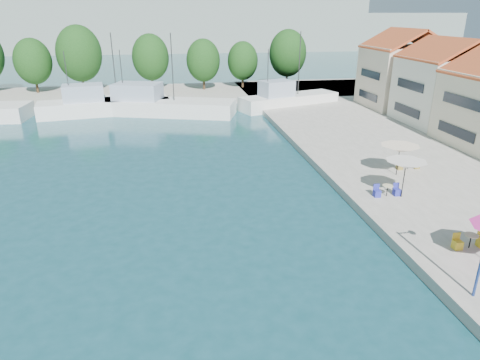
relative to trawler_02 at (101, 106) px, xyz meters
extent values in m
cube|color=gray|center=(6.01, 11.83, -0.77)|extent=(90.00, 16.00, 0.60)
cube|color=gray|center=(-15.99, 104.83, 6.93)|extent=(180.00, 40.00, 16.00)
cube|color=gray|center=(54.01, 124.83, 4.93)|extent=(140.00, 40.00, 12.00)
cube|color=white|center=(38.01, -13.17, 3.03)|extent=(8.00, 8.50, 7.00)
pyramid|color=#C7562C|center=(38.01, -13.17, 8.33)|extent=(8.40, 8.80, 1.80)
cube|color=beige|center=(38.01, -4.17, 3.28)|extent=(8.60, 8.50, 7.50)
pyramid|color=#C7562C|center=(38.01, -4.17, 8.83)|extent=(9.00, 8.80, 1.80)
cube|color=white|center=(0.41, 0.07, -0.37)|extent=(16.35, 6.71, 2.20)
cube|color=#98A8BC|center=(-1.94, -0.33, 1.73)|extent=(5.23, 3.92, 2.00)
cylinder|color=#2D2D2D|center=(1.97, 0.33, 4.73)|extent=(0.12, 0.12, 8.00)
cylinder|color=#2D2D2D|center=(-3.51, -0.59, 3.73)|extent=(0.10, 0.10, 6.00)
cube|color=white|center=(7.30, -1.14, -0.37)|extent=(19.38, 10.34, 2.20)
cube|color=#98A8BC|center=(4.61, -0.29, 1.73)|extent=(6.51, 5.29, 2.00)
cylinder|color=#2D2D2D|center=(9.09, -1.71, 4.73)|extent=(0.12, 0.12, 8.00)
cylinder|color=#2D2D2D|center=(2.82, 0.28, 3.73)|extent=(0.10, 0.10, 6.00)
cube|color=white|center=(24.37, -0.26, -0.37)|extent=(14.25, 7.92, 2.20)
cube|color=#98A8BC|center=(22.41, -0.94, 1.73)|extent=(4.83, 3.97, 2.00)
cylinder|color=#2D2D2D|center=(25.68, 0.19, 4.73)|extent=(0.12, 0.12, 8.00)
cylinder|color=#2D2D2D|center=(21.10, -1.39, 3.73)|extent=(0.10, 0.10, 6.00)
cylinder|color=#3F2B19|center=(-11.31, 14.26, 1.32)|extent=(0.36, 0.36, 3.57)
ellipsoid|color=#143B12|center=(-11.31, 14.26, 4.17)|extent=(5.42, 5.42, 6.78)
cylinder|color=#3F2B19|center=(-4.50, 14.01, 1.72)|extent=(0.36, 0.36, 4.38)
ellipsoid|color=#143B12|center=(-4.50, 14.01, 5.22)|extent=(6.65, 6.65, 8.31)
cylinder|color=#3F2B19|center=(5.95, 15.10, 1.41)|extent=(0.36, 0.36, 3.77)
ellipsoid|color=#143B12|center=(5.95, 15.10, 4.43)|extent=(5.72, 5.72, 7.16)
cylinder|color=#3F2B19|center=(14.07, 13.13, 1.26)|extent=(0.36, 0.36, 3.45)
ellipsoid|color=#143B12|center=(14.07, 13.13, 4.02)|extent=(5.24, 5.24, 6.55)
cylinder|color=#3F2B19|center=(20.52, 14.35, 1.14)|extent=(0.36, 0.36, 3.22)
ellipsoid|color=#143B12|center=(20.52, 14.35, 3.71)|extent=(4.89, 4.89, 6.11)
cylinder|color=#3F2B19|center=(28.18, 15.17, 1.53)|extent=(0.36, 0.36, 4.00)
ellipsoid|color=#143B12|center=(28.18, 15.17, 4.73)|extent=(6.08, 6.08, 7.60)
cylinder|color=black|center=(23.37, -31.77, 0.79)|extent=(0.06, 0.06, 2.52)
cone|color=silver|center=(23.37, -31.77, 1.80)|extent=(2.64, 2.64, 0.50)
cylinder|color=black|center=(25.11, -27.85, 0.69)|extent=(0.06, 0.06, 2.31)
cone|color=beige|center=(25.11, -27.85, 1.59)|extent=(2.87, 2.87, 0.50)
cylinder|color=black|center=(23.49, -38.48, -0.10)|extent=(0.06, 0.06, 0.74)
cylinder|color=#BEB78B|center=(23.49, -38.48, 0.27)|extent=(0.70, 0.70, 0.04)
cube|color=gold|center=(22.79, -38.48, -0.24)|extent=(0.42, 0.42, 0.46)
cylinder|color=black|center=(22.47, -31.49, -0.10)|extent=(0.06, 0.06, 0.74)
cylinder|color=#BEB78B|center=(22.47, -31.49, 0.27)|extent=(0.70, 0.70, 0.04)
cube|color=#272C9D|center=(23.17, -31.49, -0.24)|extent=(0.42, 0.42, 0.46)
cube|color=#272C9D|center=(21.77, -31.49, -0.24)|extent=(0.42, 0.42, 0.46)
cylinder|color=black|center=(26.65, -26.77, -0.10)|extent=(0.06, 0.06, 0.74)
cylinder|color=#BEB78B|center=(26.65, -26.77, 0.27)|extent=(0.70, 0.70, 0.04)
cube|color=olive|center=(27.35, -26.77, -0.24)|extent=(0.42, 0.42, 0.46)
cube|color=olive|center=(25.95, -26.77, -0.24)|extent=(0.42, 0.42, 0.46)
camera|label=1|loc=(8.59, -55.71, 10.92)|focal=32.00mm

